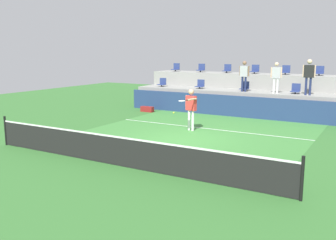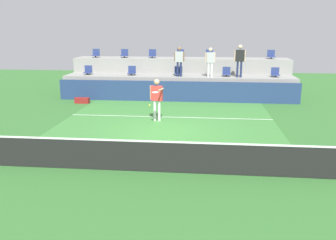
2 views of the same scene
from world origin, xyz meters
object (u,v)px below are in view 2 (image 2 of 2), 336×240
spectator_leaning_on_rail (179,59)px  equipment_bag (82,100)px  stadium_chair_upper_center (180,54)px  stadium_chair_upper_left (124,54)px  tennis_player (157,95)px  stadium_chair_lower_far_right (275,73)px  spectator_in_grey (240,58)px  stadium_chair_lower_far_left (88,71)px  stadium_chair_lower_right (226,72)px  spectator_in_white (210,60)px  stadium_chair_upper_mid_left (152,54)px  stadium_chair_lower_center (178,72)px  stadium_chair_upper_far_right (271,55)px  stadium_chair_lower_left (132,71)px  tennis_ball (150,105)px  stadium_chair_upper_far_left (96,54)px  stadium_chair_upper_right (239,55)px  stadium_chair_upper_mid_right (209,55)px

spectator_leaning_on_rail → equipment_bag: spectator_leaning_on_rail is taller
stadium_chair_upper_center → equipment_bag: 6.71m
stadium_chair_upper_left → tennis_player: size_ratio=0.29×
stadium_chair_lower_far_right → spectator_in_grey: (-2.00, -0.38, 0.86)m
stadium_chair_lower_far_left → stadium_chair_upper_left: (1.78, 1.80, 0.85)m
tennis_player → spectator_leaning_on_rail: bearing=83.8°
stadium_chair_lower_right → spectator_in_white: spectator_in_white is taller
tennis_player → stadium_chair_upper_mid_left: bearing=99.7°
stadium_chair_lower_center → spectator_in_grey: size_ratio=0.29×
stadium_chair_upper_far_right → stadium_chair_upper_left: bearing=180.0°
tennis_player → equipment_bag: tennis_player is taller
stadium_chair_lower_left → equipment_bag: stadium_chair_lower_left is taller
stadium_chair_lower_center → tennis_ball: 6.92m
stadium_chair_lower_far_left → tennis_player: bearing=-49.4°
stadium_chair_upper_far_left → stadium_chair_upper_center: bearing=0.0°
stadium_chair_lower_far_left → stadium_chair_lower_right: 7.97m
stadium_chair_lower_far_left → stadium_chair_lower_left: 2.59m
stadium_chair_upper_left → stadium_chair_lower_center: bearing=-27.3°
stadium_chair_lower_left → spectator_in_grey: 6.12m
stadium_chair_lower_left → tennis_player: 6.00m
stadium_chair_lower_left → stadium_chair_lower_right: bearing=0.0°
stadium_chair_upper_right → stadium_chair_upper_mid_right: bearing=180.0°
stadium_chair_upper_center → stadium_chair_lower_center: bearing=-89.4°
stadium_chair_lower_right → spectator_leaning_on_rail: spectator_leaning_on_rail is taller
stadium_chair_upper_mid_left → tennis_player: size_ratio=0.29×
stadium_chair_upper_mid_right → tennis_player: bearing=-106.8°
spectator_in_grey → stadium_chair_lower_right: bearing=149.8°
stadium_chair_lower_center → stadium_chair_upper_mid_right: size_ratio=1.00×
stadium_chair_lower_far_right → stadium_chair_upper_right: 2.72m
stadium_chair_upper_left → tennis_player: (3.01, -7.37, -1.20)m
stadium_chair_upper_left → tennis_ball: 9.25m
tennis_player → spectator_leaning_on_rail: 5.34m
stadium_chair_upper_far_left → equipment_bag: (0.37, -4.01, -2.16)m
stadium_chair_upper_mid_right → tennis_ball: stadium_chair_upper_mid_right is taller
stadium_chair_lower_far_left → spectator_in_grey: bearing=-2.5°
spectator_leaning_on_rail → stadium_chair_lower_left: bearing=172.1°
stadium_chair_lower_far_right → stadium_chair_upper_left: bearing=168.5°
stadium_chair_lower_far_left → tennis_ball: (4.68, -6.88, -0.50)m
stadium_chair_lower_left → stadium_chair_upper_far_right: 8.31m
stadium_chair_upper_center → tennis_ball: stadium_chair_upper_center is taller
stadium_chair_upper_left → stadium_chair_upper_mid_right: bearing=0.0°
spectator_leaning_on_rail → spectator_in_grey: 3.29m
stadium_chair_upper_mid_left → equipment_bag: size_ratio=0.68×
stadium_chair_lower_center → stadium_chair_upper_far_left: 5.67m
stadium_chair_upper_mid_right → equipment_bag: stadium_chair_upper_mid_right is taller
stadium_chair_upper_right → stadium_chair_upper_far_left: bearing=180.0°
stadium_chair_upper_far_left → equipment_bag: 4.57m
equipment_bag → stadium_chair_lower_far_right: bearing=12.1°
stadium_chair_lower_right → tennis_player: (-3.19, -5.57, -0.35)m
stadium_chair_lower_left → tennis_ball: stadium_chair_lower_left is taller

